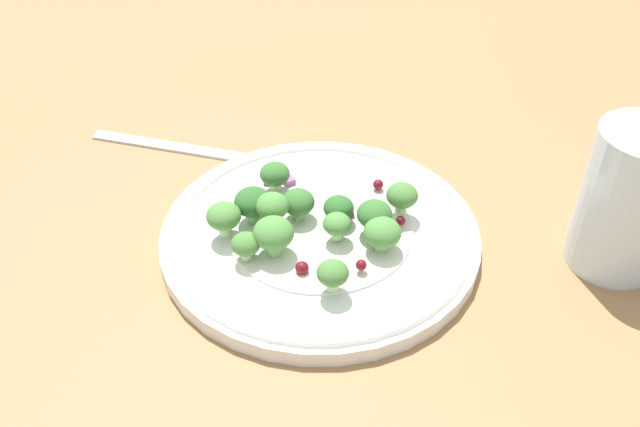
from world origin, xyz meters
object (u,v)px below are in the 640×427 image
broccoli_floret_2 (253,203)px  broccoli_floret_0 (335,222)px  plate (320,233)px  fork (203,151)px  water_glass (628,201)px  broccoli_floret_1 (333,274)px

broccoli_floret_2 → broccoli_floret_0: bearing=-34.3°
plate → fork: plate is taller
broccoli_floret_0 → broccoli_floret_2: bearing=145.7°
fork → water_glass: bearing=-40.7°
fork → water_glass: water_glass is taller
broccoli_floret_0 → broccoli_floret_1: bearing=-109.9°
broccoli_floret_0 → broccoli_floret_2: 6.23cm
broccoli_floret_2 → fork: bearing=98.7°
plate → broccoli_floret_2: (-4.44, 2.10, 2.26)cm
plate → broccoli_floret_0: (0.71, -1.41, 2.03)cm
plate → broccoli_floret_1: broccoli_floret_1 is taller
plate → water_glass: water_glass is taller
broccoli_floret_2 → fork: 12.55cm
broccoli_floret_0 → fork: bearing=114.2°
plate → fork: (-6.29, 14.17, -0.61)cm
broccoli_floret_0 → water_glass: 19.89cm
water_glass → broccoli_floret_1: bearing=176.2°
plate → water_glass: bearing=-22.2°
broccoli_floret_2 → water_glass: size_ratio=0.26×
broccoli_floret_0 → plate: bearing=116.6°
broccoli_floret_2 → fork: broccoli_floret_2 is taller
fork → broccoli_floret_2: bearing=-81.3°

